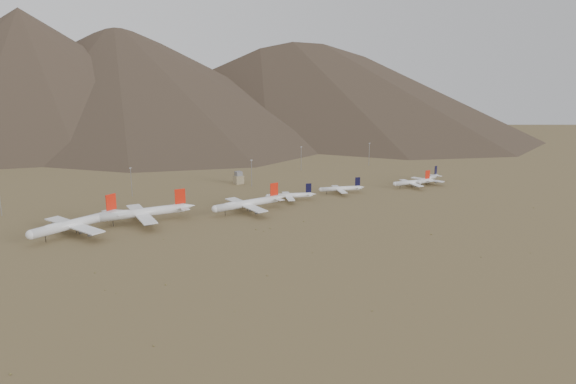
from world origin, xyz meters
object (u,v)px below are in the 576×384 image
widebody_west (76,223)px  widebody_east (247,203)px  narrowbody_b (341,189)px  control_tower (239,178)px  narrowbody_a (290,195)px  widebody_centre (143,212)px

widebody_west → widebody_east: (127.12, -10.61, -0.95)m
widebody_west → widebody_east: widebody_west is taller
narrowbody_b → control_tower: (-60.82, 83.44, 0.73)m
narrowbody_a → control_tower: bearing=116.8°
widebody_centre → control_tower: bearing=37.7°
widebody_centre → control_tower: (117.37, 79.42, -2.35)m
narrowbody_b → control_tower: 103.26m
narrowbody_b → narrowbody_a: bearing=-162.9°
widebody_west → narrowbody_a: (174.20, 1.15, -3.14)m
widebody_west → control_tower: bearing=5.8°
widebody_west → narrowbody_a: bearing=-20.5°
widebody_centre → narrowbody_a: (125.89, -2.51, -2.95)m
widebody_west → control_tower: size_ratio=6.07×
widebody_centre → control_tower: size_ratio=6.24×
narrowbody_a → narrowbody_b: 52.32m
control_tower → widebody_centre: bearing=-145.9°
narrowbody_b → widebody_east: bearing=-155.4°
widebody_west → widebody_centre: (48.31, 3.66, -0.18)m
widebody_centre → widebody_east: size_ratio=1.11×
widebody_west → narrowbody_a: widebody_west is taller
widebody_east → narrowbody_b: 99.93m
narrowbody_a → control_tower: size_ratio=3.49×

